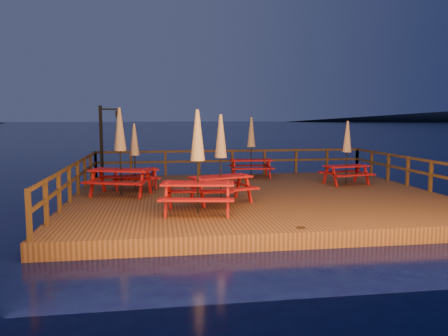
# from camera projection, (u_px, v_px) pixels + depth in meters

# --- Properties ---
(ground) EXTENTS (500.00, 500.00, 0.00)m
(ground) POSITION_uv_depth(u_px,v_px,m) (256.00, 205.00, 14.61)
(ground) COLOR black
(ground) RESTS_ON ground
(deck) EXTENTS (12.00, 10.00, 0.40)m
(deck) POSITION_uv_depth(u_px,v_px,m) (256.00, 199.00, 14.59)
(deck) COLOR #462B16
(deck) RESTS_ON ground
(deck_piles) EXTENTS (11.44, 9.44, 1.40)m
(deck_piles) POSITION_uv_depth(u_px,v_px,m) (256.00, 214.00, 14.65)
(deck_piles) COLOR #372711
(deck_piles) RESTS_ON ground
(railing) EXTENTS (11.80, 9.75, 1.10)m
(railing) POSITION_uv_depth(u_px,v_px,m) (246.00, 165.00, 16.22)
(railing) COLOR #372711
(railing) RESTS_ON deck
(lamp_post) EXTENTS (0.85, 0.18, 3.00)m
(lamp_post) POSITION_uv_depth(u_px,v_px,m) (105.00, 135.00, 18.03)
(lamp_post) COLOR black
(lamp_post) RESTS_ON deck
(picnic_table_0) EXTENTS (1.85, 1.56, 2.51)m
(picnic_table_0) POSITION_uv_depth(u_px,v_px,m) (251.00, 146.00, 18.24)
(picnic_table_0) COLOR maroon
(picnic_table_0) RESTS_ON deck
(picnic_table_1) EXTENTS (2.14, 1.86, 2.73)m
(picnic_table_1) POSITION_uv_depth(u_px,v_px,m) (198.00, 160.00, 11.41)
(picnic_table_1) COLOR maroon
(picnic_table_1) RESTS_ON deck
(picnic_table_2) EXTENTS (1.81, 1.57, 2.31)m
(picnic_table_2) POSITION_uv_depth(u_px,v_px,m) (135.00, 155.00, 15.44)
(picnic_table_2) COLOR maroon
(picnic_table_2) RESTS_ON deck
(picnic_table_3) EXTENTS (2.20, 1.99, 2.61)m
(picnic_table_3) POSITION_uv_depth(u_px,v_px,m) (221.00, 157.00, 12.90)
(picnic_table_3) COLOR maroon
(picnic_table_3) RESTS_ON deck
(picnic_table_4) EXTENTS (2.38, 2.16, 2.83)m
(picnic_table_4) POSITION_uv_depth(u_px,v_px,m) (120.00, 150.00, 14.05)
(picnic_table_4) COLOR maroon
(picnic_table_4) RESTS_ON deck
(picnic_table_5) EXTENTS (1.89, 1.65, 2.38)m
(picnic_table_5) POSITION_uv_depth(u_px,v_px,m) (347.00, 152.00, 16.37)
(picnic_table_5) COLOR maroon
(picnic_table_5) RESTS_ON deck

